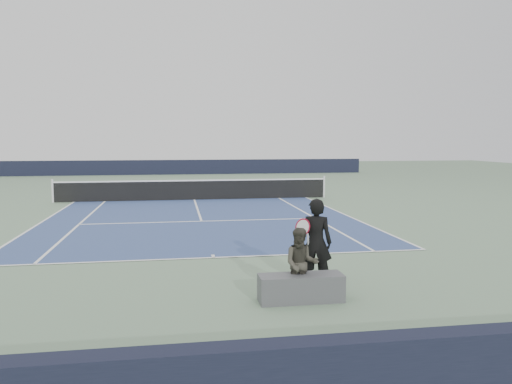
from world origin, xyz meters
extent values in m
plane|color=slate|center=(0.00, 0.00, 0.00)|extent=(80.00, 80.00, 0.00)
cube|color=#334778|center=(0.00, 0.00, 0.01)|extent=(10.97, 23.77, 0.01)
cylinder|color=silver|center=(-6.40, 0.00, 0.54)|extent=(0.10, 0.10, 1.07)
cylinder|color=silver|center=(6.40, 0.00, 0.54)|extent=(0.10, 0.10, 1.07)
cube|color=black|center=(0.00, 0.00, 0.46)|extent=(12.80, 0.03, 0.90)
cube|color=white|center=(0.00, 0.00, 0.93)|extent=(12.80, 0.04, 0.06)
cube|color=black|center=(0.00, 17.88, 0.60)|extent=(30.00, 0.25, 1.20)
imported|color=black|center=(1.80, -14.48, 0.86)|extent=(0.78, 0.68, 1.73)
torus|color=maroon|center=(1.52, -14.53, 1.18)|extent=(0.34, 0.18, 0.36)
cylinder|color=white|center=(1.52, -14.53, 1.18)|extent=(0.29, 0.14, 0.32)
cylinder|color=white|center=(1.64, -14.50, 0.92)|extent=(0.08, 0.13, 0.27)
sphere|color=#BADE2D|center=(1.71, -15.32, 0.03)|extent=(0.07, 0.07, 0.07)
cube|color=#4E4F53|center=(1.28, -15.37, 0.24)|extent=(1.57, 0.77, 0.48)
imported|color=#3B392F|center=(1.28, -15.37, 0.68)|extent=(0.71, 0.61, 1.29)
camera|label=1|loc=(-0.89, -23.73, 2.86)|focal=35.00mm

